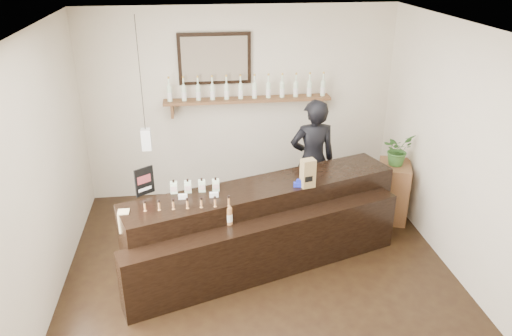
% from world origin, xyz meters
% --- Properties ---
extents(ground, '(5.00, 5.00, 0.00)m').
position_xyz_m(ground, '(0.00, 0.00, 0.00)').
color(ground, black).
rests_on(ground, ground).
extents(room_shell, '(5.00, 5.00, 5.00)m').
position_xyz_m(room_shell, '(0.00, 0.00, 1.70)').
color(room_shell, beige).
rests_on(room_shell, ground).
extents(back_wall_decor, '(2.66, 0.96, 1.69)m').
position_xyz_m(back_wall_decor, '(-0.15, 2.37, 1.76)').
color(back_wall_decor, brown).
rests_on(back_wall_decor, ground).
extents(counter, '(3.39, 1.95, 1.10)m').
position_xyz_m(counter, '(0.09, 0.58, 0.44)').
color(counter, black).
rests_on(counter, ground).
extents(promo_sign, '(0.20, 0.15, 0.33)m').
position_xyz_m(promo_sign, '(-1.27, 0.65, 1.11)').
color(promo_sign, black).
rests_on(promo_sign, counter).
extents(paper_bag, '(0.18, 0.15, 0.34)m').
position_xyz_m(paper_bag, '(0.60, 0.61, 1.11)').
color(paper_bag, olive).
rests_on(paper_bag, counter).
extents(tape_dispenser, '(0.12, 0.07, 0.10)m').
position_xyz_m(tape_dispenser, '(0.49, 0.61, 0.98)').
color(tape_dispenser, '#1824AE').
rests_on(tape_dispenser, counter).
extents(side_cabinet, '(0.57, 0.66, 0.81)m').
position_xyz_m(side_cabinet, '(2.00, 1.36, 0.41)').
color(side_cabinet, brown).
rests_on(side_cabinet, ground).
extents(potted_plant, '(0.50, 0.48, 0.43)m').
position_xyz_m(potted_plant, '(2.00, 1.36, 1.03)').
color(potted_plant, '#346227').
rests_on(potted_plant, side_cabinet).
extents(shopkeeper, '(0.72, 0.49, 1.94)m').
position_xyz_m(shopkeeper, '(0.89, 1.55, 0.97)').
color(shopkeeper, black).
rests_on(shopkeeper, ground).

